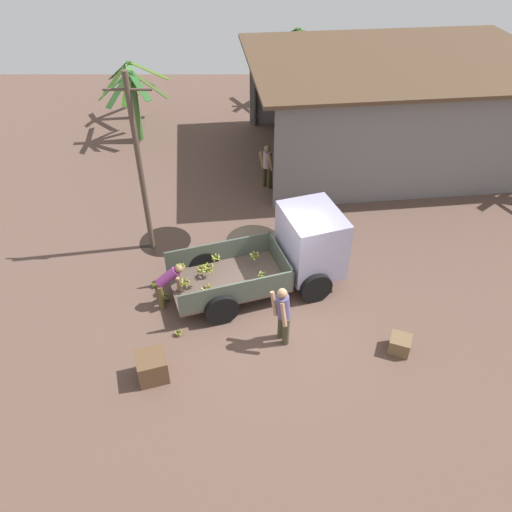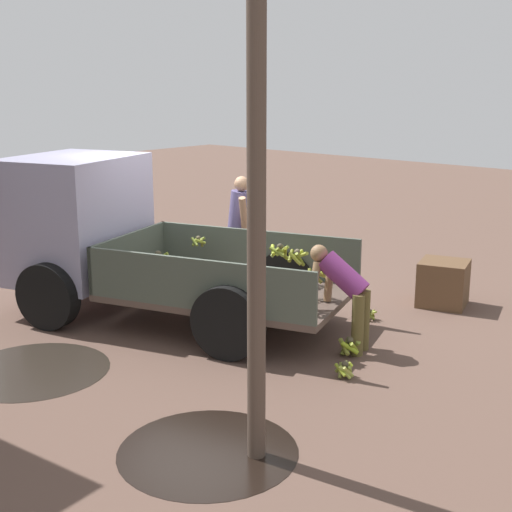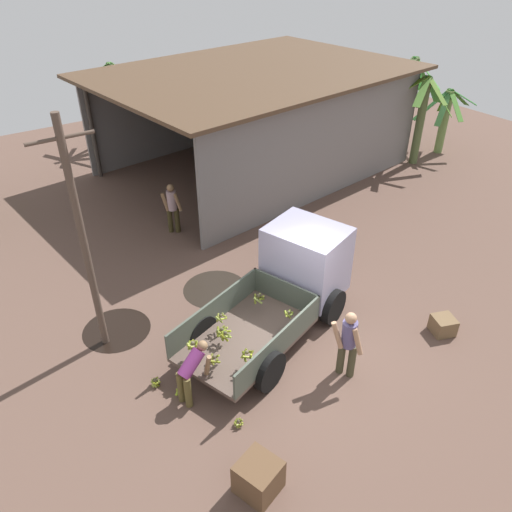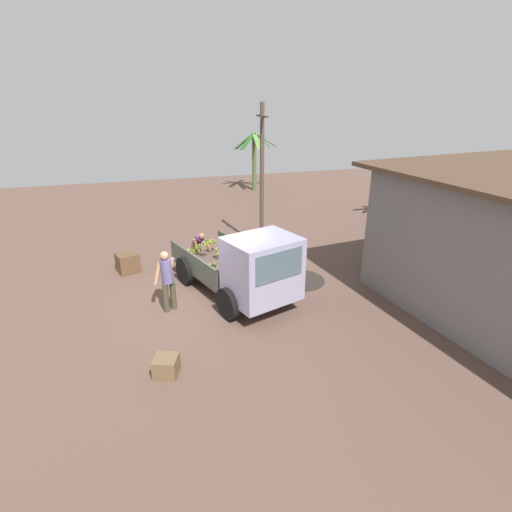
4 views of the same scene
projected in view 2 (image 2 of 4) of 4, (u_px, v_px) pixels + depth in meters
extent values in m
plane|color=brown|center=(195.00, 301.00, 10.15)|extent=(36.00, 36.00, 0.00)
cylinder|color=#2A231D|center=(33.00, 370.00, 7.73)|extent=(1.64, 1.64, 0.01)
cylinder|color=black|center=(208.00, 451.00, 6.04)|extent=(1.54, 1.54, 0.01)
cube|color=brown|center=(228.00, 293.00, 8.95)|extent=(3.33, 2.60, 0.08)
cube|color=#485145|center=(195.00, 284.00, 8.10)|extent=(2.79, 0.97, 0.60)
cube|color=#485145|center=(255.00, 252.00, 9.63)|extent=(2.79, 0.97, 0.60)
cube|color=#485145|center=(130.00, 256.00, 9.42)|extent=(0.61, 1.70, 0.60)
cube|color=#9D9AB8|center=(76.00, 218.00, 9.64)|extent=(1.87, 2.09, 1.66)
cube|color=#4C606B|center=(33.00, 190.00, 9.83)|extent=(0.47, 1.33, 0.73)
cylinder|color=black|center=(48.00, 296.00, 8.94)|extent=(0.88, 0.48, 0.85)
cylinder|color=black|center=(129.00, 263.00, 10.57)|extent=(0.88, 0.48, 0.85)
cylinder|color=black|center=(228.00, 322.00, 7.97)|extent=(0.88, 0.48, 0.85)
cylinder|color=black|center=(287.00, 281.00, 9.60)|extent=(0.88, 0.48, 0.85)
sphere|color=brown|center=(198.00, 238.00, 9.61)|extent=(0.06, 0.06, 0.06)
cylinder|color=olive|center=(200.00, 241.00, 9.56)|extent=(0.09, 0.16, 0.09)
cylinder|color=olive|center=(202.00, 243.00, 9.62)|extent=(0.11, 0.12, 0.14)
cylinder|color=olive|center=(200.00, 240.00, 9.68)|extent=(0.15, 0.10, 0.10)
cylinder|color=olive|center=(195.00, 241.00, 9.65)|extent=(0.07, 0.15, 0.12)
cylinder|color=olive|center=(195.00, 242.00, 9.59)|extent=(0.16, 0.07, 0.11)
sphere|color=#47402E|center=(280.00, 247.00, 8.54)|extent=(0.08, 0.08, 0.08)
cylinder|color=#8D9C46|center=(277.00, 251.00, 8.61)|extent=(0.10, 0.18, 0.16)
cylinder|color=#9DAD27|center=(273.00, 250.00, 8.55)|extent=(0.17, 0.17, 0.11)
cylinder|color=olive|center=(277.00, 252.00, 8.48)|extent=(0.20, 0.08, 0.12)
cylinder|color=olive|center=(282.00, 254.00, 8.50)|extent=(0.10, 0.17, 0.17)
cylinder|color=olive|center=(285.00, 253.00, 8.56)|extent=(0.14, 0.15, 0.17)
cylinder|color=#94AB3B|center=(282.00, 251.00, 8.61)|extent=(0.19, 0.09, 0.15)
sphere|color=#453E2C|center=(252.00, 270.00, 8.43)|extent=(0.08, 0.08, 0.08)
cylinder|color=olive|center=(254.00, 275.00, 8.51)|extent=(0.19, 0.12, 0.19)
cylinder|color=olive|center=(249.00, 275.00, 8.50)|extent=(0.09, 0.20, 0.19)
cylinder|color=olive|center=(245.00, 275.00, 8.44)|extent=(0.18, 0.18, 0.16)
cylinder|color=olive|center=(246.00, 276.00, 8.38)|extent=(0.22, 0.07, 0.15)
cylinder|color=olive|center=(254.00, 277.00, 8.36)|extent=(0.16, 0.21, 0.15)
cylinder|color=olive|center=(257.00, 277.00, 8.41)|extent=(0.08, 0.19, 0.19)
cylinder|color=#A5AC39|center=(257.00, 277.00, 8.47)|extent=(0.18, 0.12, 0.20)
sphere|color=#4B4431|center=(316.00, 270.00, 8.50)|extent=(0.08, 0.08, 0.08)
cylinder|color=olive|center=(314.00, 276.00, 8.57)|extent=(0.12, 0.16, 0.18)
cylinder|color=olive|center=(310.00, 276.00, 8.52)|extent=(0.15, 0.16, 0.17)
cylinder|color=#99A240|center=(315.00, 277.00, 8.45)|extent=(0.18, 0.14, 0.16)
cylinder|color=#A1AA3B|center=(322.00, 275.00, 8.47)|extent=(0.07, 0.21, 0.12)
cylinder|color=olive|center=(321.00, 273.00, 8.55)|extent=(0.20, 0.10, 0.12)
sphere|color=#423B2A|center=(158.00, 254.00, 8.88)|extent=(0.09, 0.09, 0.09)
cylinder|color=olive|center=(154.00, 259.00, 8.94)|extent=(0.06, 0.20, 0.18)
cylinder|color=#9BA747|center=(154.00, 262.00, 8.87)|extent=(0.18, 0.08, 0.21)
cylinder|color=olive|center=(159.00, 262.00, 8.84)|extent=(0.14, 0.18, 0.19)
cylinder|color=#8FA046|center=(165.00, 260.00, 8.91)|extent=(0.18, 0.17, 0.17)
cylinder|color=olive|center=(161.00, 258.00, 8.98)|extent=(0.21, 0.15, 0.16)
sphere|color=brown|center=(302.00, 276.00, 8.00)|extent=(0.08, 0.08, 0.08)
cylinder|color=#96A441|center=(307.00, 281.00, 7.97)|extent=(0.07, 0.18, 0.12)
cylinder|color=#8EA124|center=(308.00, 280.00, 8.01)|extent=(0.16, 0.16, 0.11)
cylinder|color=olive|center=(306.00, 279.00, 8.05)|extent=(0.18, 0.06, 0.11)
cylinder|color=olive|center=(299.00, 279.00, 8.07)|extent=(0.14, 0.18, 0.12)
cylinder|color=olive|center=(297.00, 280.00, 8.05)|extent=(0.06, 0.18, 0.14)
cylinder|color=olive|center=(295.00, 280.00, 8.00)|extent=(0.17, 0.15, 0.11)
cylinder|color=olive|center=(298.00, 282.00, 7.95)|extent=(0.18, 0.06, 0.11)
cylinder|color=olive|center=(303.00, 283.00, 7.94)|extent=(0.14, 0.17, 0.13)
sphere|color=brown|center=(297.00, 252.00, 9.06)|extent=(0.08, 0.08, 0.08)
cylinder|color=olive|center=(300.00, 259.00, 9.04)|extent=(0.07, 0.16, 0.20)
cylinder|color=#A5B139|center=(303.00, 255.00, 9.11)|extent=(0.21, 0.13, 0.12)
cylinder|color=#A2B029|center=(296.00, 255.00, 9.16)|extent=(0.16, 0.19, 0.14)
cylinder|color=olive|center=(291.00, 256.00, 9.10)|extent=(0.14, 0.20, 0.14)
cylinder|color=olive|center=(295.00, 259.00, 9.02)|extent=(0.19, 0.10, 0.17)
sphere|color=#443D2C|center=(221.00, 269.00, 8.28)|extent=(0.07, 0.07, 0.07)
cylinder|color=#A7AC44|center=(221.00, 276.00, 8.23)|extent=(0.15, 0.15, 0.15)
cylinder|color=olive|center=(227.00, 274.00, 8.28)|extent=(0.12, 0.18, 0.13)
cylinder|color=olive|center=(225.00, 271.00, 8.36)|extent=(0.19, 0.08, 0.12)
cylinder|color=#96A034|center=(217.00, 271.00, 8.35)|extent=(0.04, 0.19, 0.12)
cylinder|color=#999E42|center=(217.00, 275.00, 8.27)|extent=(0.16, 0.07, 0.17)
cylinder|color=brown|center=(256.00, 146.00, 5.36)|extent=(0.15, 0.15, 5.17)
cylinder|color=#43402A|center=(239.00, 255.00, 11.12)|extent=(0.21, 0.21, 0.81)
cylinder|color=#43402A|center=(235.00, 259.00, 10.90)|extent=(0.21, 0.21, 0.81)
cylinder|color=#5A5282|center=(239.00, 212.00, 10.83)|extent=(0.46, 0.43, 0.66)
sphere|color=tan|center=(242.00, 184.00, 10.72)|extent=(0.23, 0.23, 0.23)
cylinder|color=tan|center=(249.00, 211.00, 11.00)|extent=(0.22, 0.29, 0.60)
cylinder|color=tan|center=(244.00, 215.00, 10.62)|extent=(0.23, 0.31, 0.60)
cylinder|color=brown|center=(358.00, 325.00, 8.08)|extent=(0.17, 0.17, 0.72)
cylinder|color=brown|center=(364.00, 320.00, 8.26)|extent=(0.17, 0.17, 0.72)
cylinder|color=#7C2E71|center=(343.00, 276.00, 8.15)|extent=(0.66, 0.41, 0.55)
sphere|color=#8C6746|center=(319.00, 253.00, 8.23)|extent=(0.20, 0.20, 0.20)
cylinder|color=#8C6746|center=(314.00, 285.00, 8.15)|extent=(0.16, 0.30, 0.53)
cylinder|color=#8C6746|center=(329.00, 279.00, 8.44)|extent=(0.14, 0.22, 0.54)
sphere|color=brown|center=(350.00, 340.00, 8.10)|extent=(0.08, 0.08, 0.08)
cylinder|color=olive|center=(351.00, 342.00, 8.19)|extent=(0.21, 0.16, 0.14)
cylinder|color=olive|center=(346.00, 346.00, 8.16)|extent=(0.05, 0.18, 0.20)
cylinder|color=olive|center=(344.00, 347.00, 8.08)|extent=(0.21, 0.13, 0.17)
cylinder|color=#95B124|center=(350.00, 348.00, 8.03)|extent=(0.21, 0.15, 0.16)
cylinder|color=olive|center=(355.00, 349.00, 8.07)|extent=(0.06, 0.19, 0.19)
cylinder|color=olive|center=(355.00, 346.00, 8.14)|extent=(0.19, 0.14, 0.19)
sphere|color=#423B2A|center=(369.00, 311.00, 9.33)|extent=(0.07, 0.07, 0.07)
cylinder|color=olive|center=(373.00, 315.00, 9.33)|extent=(0.09, 0.13, 0.11)
cylinder|color=#A2AC48|center=(373.00, 312.00, 9.38)|extent=(0.15, 0.06, 0.08)
cylinder|color=olive|center=(370.00, 313.00, 9.40)|extent=(0.14, 0.09, 0.10)
cylinder|color=olive|center=(367.00, 313.00, 9.39)|extent=(0.08, 0.14, 0.10)
cylinder|color=olive|center=(365.00, 314.00, 9.35)|extent=(0.11, 0.13, 0.10)
cylinder|color=#94A12E|center=(366.00, 315.00, 9.31)|extent=(0.14, 0.06, 0.10)
cylinder|color=olive|center=(369.00, 315.00, 9.29)|extent=(0.14, 0.09, 0.10)
cylinder|color=olive|center=(371.00, 316.00, 9.31)|extent=(0.06, 0.12, 0.13)
sphere|color=#4B4431|center=(345.00, 364.00, 7.50)|extent=(0.08, 0.08, 0.08)
cylinder|color=#ACB14B|center=(348.00, 372.00, 7.47)|extent=(0.07, 0.15, 0.15)
cylinder|color=olive|center=(350.00, 371.00, 7.51)|extent=(0.10, 0.14, 0.15)
cylinder|color=#94A424|center=(348.00, 370.00, 7.55)|extent=(0.13, 0.05, 0.16)
cylinder|color=#9AA42E|center=(345.00, 367.00, 7.57)|extent=(0.14, 0.13, 0.13)
cylinder|color=olive|center=(342.00, 367.00, 7.57)|extent=(0.09, 0.17, 0.12)
cylinder|color=olive|center=(340.00, 370.00, 7.53)|extent=(0.10, 0.14, 0.15)
cylinder|color=olive|center=(340.00, 370.00, 7.48)|extent=(0.17, 0.07, 0.12)
cylinder|color=#A0AF46|center=(345.00, 372.00, 7.47)|extent=(0.13, 0.11, 0.15)
cube|color=brown|center=(443.00, 283.00, 9.92)|extent=(0.80, 0.80, 0.63)
cube|color=brown|center=(142.00, 241.00, 13.04)|extent=(0.61, 0.61, 0.41)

